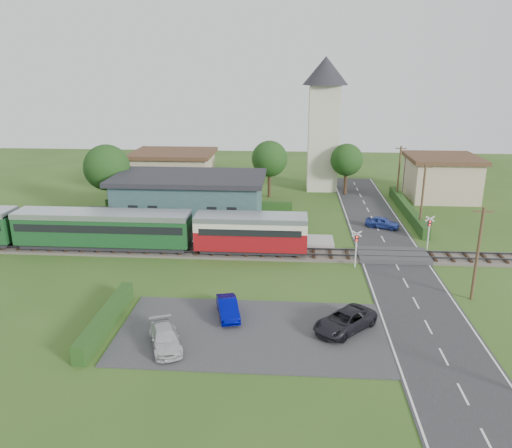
# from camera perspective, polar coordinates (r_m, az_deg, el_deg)

# --- Properties ---
(ground) EXTENTS (120.00, 120.00, 0.00)m
(ground) POSITION_cam_1_polar(r_m,az_deg,el_deg) (43.43, 2.73, -4.50)
(ground) COLOR #2D4C19
(railway_track) EXTENTS (76.00, 3.20, 0.49)m
(railway_track) POSITION_cam_1_polar(r_m,az_deg,el_deg) (45.25, 2.80, -3.42)
(railway_track) COLOR #4C443D
(railway_track) RESTS_ON ground
(road) EXTENTS (6.00, 70.00, 0.05)m
(road) POSITION_cam_1_polar(r_m,az_deg,el_deg) (44.37, 15.79, -4.66)
(road) COLOR #28282B
(road) RESTS_ON ground
(car_park) EXTENTS (17.00, 9.00, 0.08)m
(car_park) POSITION_cam_1_polar(r_m,az_deg,el_deg) (32.68, -0.54, -12.27)
(car_park) COLOR #333335
(car_park) RESTS_ON ground
(crossing_deck) EXTENTS (6.20, 3.40, 0.45)m
(crossing_deck) POSITION_cam_1_polar(r_m,az_deg,el_deg) (46.12, 15.34, -3.49)
(crossing_deck) COLOR #333335
(crossing_deck) RESTS_ON ground
(platform) EXTENTS (30.00, 3.00, 0.45)m
(platform) POSITION_cam_1_polar(r_m,az_deg,el_deg) (49.41, -8.78, -1.64)
(platform) COLOR gray
(platform) RESTS_ON ground
(equipment_hut) EXTENTS (2.30, 2.30, 2.55)m
(equipment_hut) POSITION_cam_1_polar(r_m,az_deg,el_deg) (51.31, -17.60, 0.24)
(equipment_hut) COLOR beige
(equipment_hut) RESTS_ON platform
(station_building) EXTENTS (16.00, 9.00, 5.30)m
(station_building) POSITION_cam_1_polar(r_m,az_deg,el_deg) (54.12, -7.57, 2.84)
(station_building) COLOR #3C595F
(station_building) RESTS_ON ground
(train) EXTENTS (43.20, 2.90, 3.40)m
(train) POSITION_cam_1_polar(r_m,az_deg,el_deg) (48.95, -20.54, -0.36)
(train) COLOR #232328
(train) RESTS_ON ground
(church_tower) EXTENTS (6.00, 6.00, 17.60)m
(church_tower) POSITION_cam_1_polar(r_m,az_deg,el_deg) (68.65, 7.78, 12.32)
(church_tower) COLOR beige
(church_tower) RESTS_ON ground
(house_west) EXTENTS (10.80, 8.80, 5.50)m
(house_west) POSITION_cam_1_polar(r_m,az_deg,el_deg) (68.49, -9.37, 5.95)
(house_west) COLOR tan
(house_west) RESTS_ON ground
(house_east) EXTENTS (8.80, 8.80, 5.50)m
(house_east) POSITION_cam_1_polar(r_m,az_deg,el_deg) (68.39, 20.40, 5.07)
(house_east) COLOR tan
(house_east) RESTS_ON ground
(hedge_carpark) EXTENTS (0.80, 9.00, 1.20)m
(hedge_carpark) POSITION_cam_1_polar(r_m,az_deg,el_deg) (34.42, -16.79, -10.38)
(hedge_carpark) COLOR #193814
(hedge_carpark) RESTS_ON ground
(hedge_roadside) EXTENTS (0.80, 18.00, 1.20)m
(hedge_roadside) POSITION_cam_1_polar(r_m,az_deg,el_deg) (59.90, 16.87, 1.59)
(hedge_roadside) COLOR #193814
(hedge_roadside) RESTS_ON ground
(hedge_station) EXTENTS (22.00, 0.80, 1.30)m
(hedge_station) POSITION_cam_1_polar(r_m,az_deg,el_deg) (58.91, -6.62, 2.03)
(hedge_station) COLOR #193814
(hedge_station) RESTS_ON ground
(tree_a) EXTENTS (5.20, 5.20, 8.00)m
(tree_a) POSITION_cam_1_polar(r_m,az_deg,el_deg) (59.14, -16.68, 6.18)
(tree_a) COLOR #332316
(tree_a) RESTS_ON ground
(tree_b) EXTENTS (4.60, 4.60, 7.34)m
(tree_b) POSITION_cam_1_polar(r_m,az_deg,el_deg) (64.31, 1.56, 7.45)
(tree_b) COLOR #332316
(tree_b) RESTS_ON ground
(tree_c) EXTENTS (4.20, 4.20, 6.78)m
(tree_c) POSITION_cam_1_polar(r_m,az_deg,el_deg) (66.67, 10.32, 7.21)
(tree_c) COLOR #332316
(tree_c) RESTS_ON ground
(utility_pole_b) EXTENTS (1.40, 0.22, 7.00)m
(utility_pole_b) POSITION_cam_1_polar(r_m,az_deg,el_deg) (38.88, 24.00, -3.04)
(utility_pole_b) COLOR #473321
(utility_pole_b) RESTS_ON ground
(utility_pole_c) EXTENTS (1.40, 0.22, 7.00)m
(utility_pole_c) POSITION_cam_1_polar(r_m,az_deg,el_deg) (53.51, 18.49, 2.94)
(utility_pole_c) COLOR #473321
(utility_pole_c) RESTS_ON ground
(utility_pole_d) EXTENTS (1.40, 0.22, 7.00)m
(utility_pole_d) POSITION_cam_1_polar(r_m,az_deg,el_deg) (64.91, 16.01, 5.62)
(utility_pole_d) COLOR #473321
(utility_pole_d) RESTS_ON ground
(crossing_signal_near) EXTENTS (0.84, 0.28, 3.28)m
(crossing_signal_near) POSITION_cam_1_polar(r_m,az_deg,el_deg) (42.65, 11.39, -2.19)
(crossing_signal_near) COLOR silver
(crossing_signal_near) RESTS_ON ground
(crossing_signal_far) EXTENTS (0.84, 0.28, 3.28)m
(crossing_signal_far) POSITION_cam_1_polar(r_m,az_deg,el_deg) (48.54, 19.18, -0.40)
(crossing_signal_far) COLOR silver
(crossing_signal_far) RESTS_ON ground
(streetlamp_west) EXTENTS (0.30, 0.30, 5.15)m
(streetlamp_west) POSITION_cam_1_polar(r_m,az_deg,el_deg) (65.79, -16.34, 5.22)
(streetlamp_west) COLOR #3F3F47
(streetlamp_west) RESTS_ON ground
(streetlamp_east) EXTENTS (0.30, 0.30, 5.15)m
(streetlamp_east) POSITION_cam_1_polar(r_m,az_deg,el_deg) (70.20, 16.62, 5.94)
(streetlamp_east) COLOR #3F3F47
(streetlamp_east) RESTS_ON ground
(car_on_road) EXTENTS (3.76, 2.68, 1.19)m
(car_on_road) POSITION_cam_1_polar(r_m,az_deg,el_deg) (54.09, 14.25, 0.18)
(car_on_road) COLOR #273C97
(car_on_road) RESTS_ON road
(car_park_blue) EXTENTS (2.13, 3.83, 1.20)m
(car_park_blue) POSITION_cam_1_polar(r_m,az_deg,el_deg) (34.29, -3.23, -9.56)
(car_park_blue) COLOR #000477
(car_park_blue) RESTS_ON car_park
(car_park_silver) EXTENTS (3.06, 4.36, 1.17)m
(car_park_silver) POSITION_cam_1_polar(r_m,az_deg,el_deg) (31.34, -10.38, -12.68)
(car_park_silver) COLOR silver
(car_park_silver) RESTS_ON car_park
(car_park_dark) EXTENTS (4.75, 4.82, 1.29)m
(car_park_dark) POSITION_cam_1_polar(r_m,az_deg,el_deg) (33.07, 10.12, -10.83)
(car_park_dark) COLOR black
(car_park_dark) RESTS_ON car_park
(pedestrian_near) EXTENTS (0.69, 0.52, 1.72)m
(pedestrian_near) POSITION_cam_1_polar(r_m,az_deg,el_deg) (48.24, 1.19, -0.54)
(pedestrian_near) COLOR gray
(pedestrian_near) RESTS_ON platform
(pedestrian_far) EXTENTS (0.67, 0.83, 1.62)m
(pedestrian_far) POSITION_cam_1_polar(r_m,az_deg,el_deg) (51.28, -17.49, -0.33)
(pedestrian_far) COLOR gray
(pedestrian_far) RESTS_ON platform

